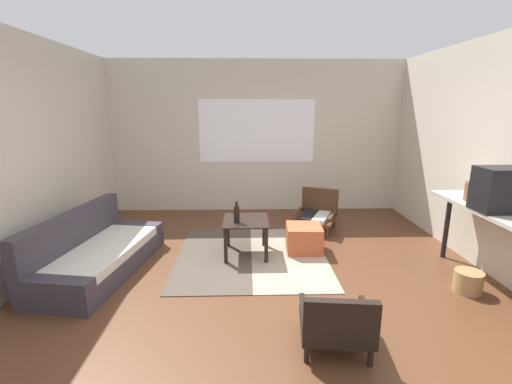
{
  "coord_description": "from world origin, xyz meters",
  "views": [
    {
      "loc": [
        -0.19,
        -3.37,
        1.89
      ],
      "look_at": [
        -0.07,
        1.15,
        0.79
      ],
      "focal_mm": 24.62,
      "sensor_mm": 36.0,
      "label": 1
    }
  ],
  "objects_px": {
    "armchair_striped_foreground": "(337,322)",
    "crt_television": "(503,189)",
    "armchair_by_window": "(317,212)",
    "wicker_basket": "(468,282)",
    "ottoman_orange": "(304,238)",
    "couch": "(96,254)",
    "glass_bottle": "(237,214)",
    "console_shelf": "(490,216)",
    "clay_vase": "(477,190)",
    "coffee_table": "(246,227)"
  },
  "relations": [
    {
      "from": "armchair_striped_foreground",
      "to": "crt_television",
      "type": "height_order",
      "value": "crt_television"
    },
    {
      "from": "armchair_by_window",
      "to": "wicker_basket",
      "type": "bearing_deg",
      "value": -58.98
    },
    {
      "from": "ottoman_orange",
      "to": "wicker_basket",
      "type": "bearing_deg",
      "value": -35.81
    },
    {
      "from": "couch",
      "to": "crt_television",
      "type": "xyz_separation_m",
      "value": [
        4.3,
        -0.56,
        0.88
      ]
    },
    {
      "from": "couch",
      "to": "glass_bottle",
      "type": "height_order",
      "value": "glass_bottle"
    },
    {
      "from": "armchair_striped_foreground",
      "to": "crt_television",
      "type": "relative_size",
      "value": 1.26
    },
    {
      "from": "console_shelf",
      "to": "clay_vase",
      "type": "xyz_separation_m",
      "value": [
        0.0,
        0.27,
        0.22
      ]
    },
    {
      "from": "couch",
      "to": "ottoman_orange",
      "type": "xyz_separation_m",
      "value": [
        2.53,
        0.53,
        -0.04
      ]
    },
    {
      "from": "coffee_table",
      "to": "clay_vase",
      "type": "distance_m",
      "value": 2.69
    },
    {
      "from": "couch",
      "to": "clay_vase",
      "type": "bearing_deg",
      "value": -2.36
    },
    {
      "from": "armchair_striped_foreground",
      "to": "console_shelf",
      "type": "distance_m",
      "value": 2.16
    },
    {
      "from": "ottoman_orange",
      "to": "crt_television",
      "type": "bearing_deg",
      "value": -31.71
    },
    {
      "from": "couch",
      "to": "coffee_table",
      "type": "height_order",
      "value": "couch"
    },
    {
      "from": "coffee_table",
      "to": "couch",
      "type": "bearing_deg",
      "value": -165.89
    },
    {
      "from": "crt_television",
      "to": "clay_vase",
      "type": "height_order",
      "value": "crt_television"
    },
    {
      "from": "coffee_table",
      "to": "armchair_striped_foreground",
      "type": "distance_m",
      "value": 2.03
    },
    {
      "from": "ottoman_orange",
      "to": "glass_bottle",
      "type": "relative_size",
      "value": 1.67
    },
    {
      "from": "console_shelf",
      "to": "coffee_table",
      "type": "bearing_deg",
      "value": 160.79
    },
    {
      "from": "couch",
      "to": "coffee_table",
      "type": "distance_m",
      "value": 1.82
    },
    {
      "from": "armchair_by_window",
      "to": "couch",
      "type": "bearing_deg",
      "value": -153.81
    },
    {
      "from": "couch",
      "to": "wicker_basket",
      "type": "relative_size",
      "value": 6.85
    },
    {
      "from": "console_shelf",
      "to": "armchair_striped_foreground",
      "type": "bearing_deg",
      "value": -151.18
    },
    {
      "from": "crt_television",
      "to": "clay_vase",
      "type": "bearing_deg",
      "value": 89.53
    },
    {
      "from": "coffee_table",
      "to": "ottoman_orange",
      "type": "relative_size",
      "value": 1.38
    },
    {
      "from": "armchair_striped_foreground",
      "to": "armchair_by_window",
      "type": "bearing_deg",
      "value": 81.87
    },
    {
      "from": "console_shelf",
      "to": "clay_vase",
      "type": "bearing_deg",
      "value": 90.0
    },
    {
      "from": "coffee_table",
      "to": "clay_vase",
      "type": "relative_size",
      "value": 1.85
    },
    {
      "from": "clay_vase",
      "to": "wicker_basket",
      "type": "distance_m",
      "value": 1.0
    },
    {
      "from": "coffee_table",
      "to": "armchair_by_window",
      "type": "bearing_deg",
      "value": 40.99
    },
    {
      "from": "clay_vase",
      "to": "glass_bottle",
      "type": "distance_m",
      "value": 2.74
    },
    {
      "from": "crt_television",
      "to": "couch",
      "type": "bearing_deg",
      "value": 172.56
    },
    {
      "from": "console_shelf",
      "to": "clay_vase",
      "type": "distance_m",
      "value": 0.35
    },
    {
      "from": "coffee_table",
      "to": "armchair_striped_foreground",
      "type": "xyz_separation_m",
      "value": [
        0.71,
        -1.9,
        -0.13
      ]
    },
    {
      "from": "console_shelf",
      "to": "crt_television",
      "type": "relative_size",
      "value": 3.25
    },
    {
      "from": "armchair_striped_foreground",
      "to": "ottoman_orange",
      "type": "xyz_separation_m",
      "value": [
        0.06,
        1.99,
        -0.07
      ]
    },
    {
      "from": "coffee_table",
      "to": "glass_bottle",
      "type": "height_order",
      "value": "glass_bottle"
    },
    {
      "from": "armchair_by_window",
      "to": "ottoman_orange",
      "type": "bearing_deg",
      "value": -111.36
    },
    {
      "from": "crt_television",
      "to": "console_shelf",
      "type": "bearing_deg",
      "value": 88.44
    },
    {
      "from": "crt_television",
      "to": "wicker_basket",
      "type": "bearing_deg",
      "value": -173.52
    },
    {
      "from": "console_shelf",
      "to": "couch",
      "type": "bearing_deg",
      "value": 174.09
    },
    {
      "from": "armchair_striped_foreground",
      "to": "wicker_basket",
      "type": "bearing_deg",
      "value": 28.33
    },
    {
      "from": "couch",
      "to": "armchair_by_window",
      "type": "relative_size",
      "value": 2.38
    },
    {
      "from": "console_shelf",
      "to": "glass_bottle",
      "type": "height_order",
      "value": "console_shelf"
    },
    {
      "from": "couch",
      "to": "armchair_striped_foreground",
      "type": "height_order",
      "value": "couch"
    },
    {
      "from": "crt_television",
      "to": "glass_bottle",
      "type": "bearing_deg",
      "value": 161.26
    },
    {
      "from": "wicker_basket",
      "to": "armchair_by_window",
      "type": "bearing_deg",
      "value": 121.02
    },
    {
      "from": "coffee_table",
      "to": "ottoman_orange",
      "type": "bearing_deg",
      "value": 6.61
    },
    {
      "from": "couch",
      "to": "console_shelf",
      "type": "bearing_deg",
      "value": -5.91
    },
    {
      "from": "armchair_by_window",
      "to": "clay_vase",
      "type": "relative_size",
      "value": 2.38
    },
    {
      "from": "crt_television",
      "to": "clay_vase",
      "type": "xyz_separation_m",
      "value": [
        0.0,
        0.38,
        -0.1
      ]
    }
  ]
}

